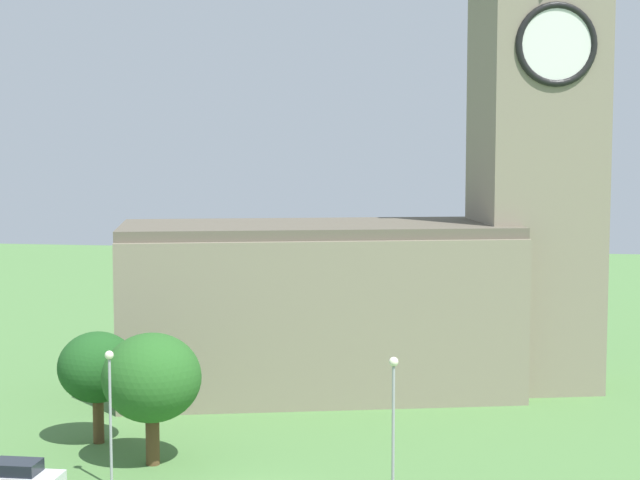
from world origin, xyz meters
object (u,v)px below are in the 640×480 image
object	(u,v)px
church	(401,242)
streetlamp_central	(393,410)
streetlamp_west_mid	(110,396)
tree_riverside_west	(152,378)
car_white	(19,478)
tree_churchyard	(97,368)

from	to	relation	value
church	streetlamp_central	size ratio (longest dim) A/B	4.72
church	streetlamp_west_mid	xyz separation A→B (m)	(-12.34, -23.13, -5.56)
church	streetlamp_central	world-z (taller)	church
streetlamp_west_mid	tree_riverside_west	world-z (taller)	tree_riverside_west
streetlamp_central	tree_riverside_west	bearing A→B (deg)	158.64
church	car_white	xyz separation A→B (m)	(-16.29, -25.06, -9.30)
car_white	streetlamp_central	world-z (taller)	streetlamp_central
streetlamp_central	tree_riverside_west	distance (m)	14.18
streetlamp_central	tree_churchyard	world-z (taller)	streetlamp_central
church	tree_riverside_west	size ratio (longest dim) A/B	4.89
car_white	streetlamp_west_mid	size ratio (longest dim) A/B	0.59
car_white	streetlamp_central	xyz separation A→B (m)	(18.06, 0.45, 4.00)
church	tree_riverside_west	world-z (taller)	church
car_white	streetlamp_west_mid	bearing A→B (deg)	25.97
streetlamp_west_mid	tree_riverside_west	xyz separation A→B (m)	(0.91, 3.69, 0.07)
car_white	streetlamp_west_mid	xyz separation A→B (m)	(3.95, 1.92, 3.74)
streetlamp_west_mid	tree_riverside_west	bearing A→B (deg)	76.10
church	streetlamp_west_mid	size ratio (longest dim) A/B	5.04
car_white	streetlamp_west_mid	distance (m)	5.77
tree_riverside_west	tree_churchyard	size ratio (longest dim) A/B	1.10
streetlamp_central	church	bearing A→B (deg)	94.13
car_white	tree_churchyard	world-z (taller)	tree_churchyard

